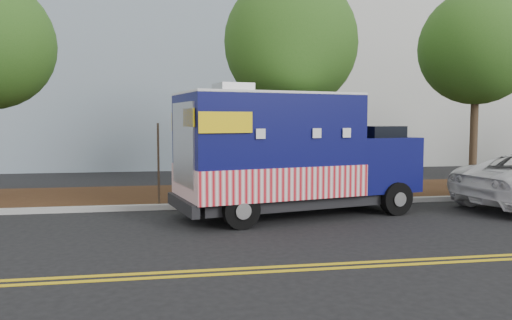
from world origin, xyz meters
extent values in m
plane|color=black|center=(0.00, 0.00, 0.00)|extent=(120.00, 120.00, 0.00)
cube|color=#9E9E99|center=(0.00, 1.40, 0.07)|extent=(120.00, 0.18, 0.15)
cube|color=black|center=(0.00, 3.50, 0.07)|extent=(120.00, 4.00, 0.15)
cube|color=gold|center=(0.00, -4.45, 0.01)|extent=(120.00, 0.10, 0.01)
cube|color=gold|center=(0.00, -4.70, 0.01)|extent=(120.00, 0.10, 0.01)
cylinder|color=#38281C|center=(1.70, 3.25, 1.94)|extent=(0.26, 0.26, 3.87)
sphere|color=#2B5A19|center=(1.70, 3.25, 4.94)|extent=(4.29, 4.29, 4.29)
cylinder|color=#38281C|center=(8.04, 2.94, 1.98)|extent=(0.26, 0.26, 3.96)
sphere|color=#2B5A19|center=(8.04, 2.94, 4.92)|extent=(3.83, 3.83, 3.83)
cube|color=#473828|center=(-2.49, 1.59, 1.20)|extent=(0.06, 0.06, 2.40)
cube|color=black|center=(1.20, 0.09, 0.43)|extent=(6.09, 3.23, 0.29)
cube|color=#0A0D4C|center=(0.29, -0.13, 1.86)|extent=(4.77, 3.30, 2.48)
cube|color=red|center=(0.29, -0.13, 0.98)|extent=(4.83, 3.37, 0.78)
cube|color=white|center=(0.29, -0.13, 3.13)|extent=(4.77, 3.30, 0.06)
cube|color=#B7B7BA|center=(-0.62, -0.34, 3.26)|extent=(0.99, 0.99, 0.23)
cube|color=#0A0D4C|center=(3.31, 0.58, 1.29)|extent=(2.32, 2.59, 1.45)
cube|color=black|center=(3.26, 0.57, 1.99)|extent=(1.46, 2.20, 0.67)
cube|color=black|center=(4.24, 0.79, 0.81)|extent=(0.55, 2.04, 0.31)
cube|color=black|center=(-1.88, -0.63, 0.47)|extent=(0.71, 2.31, 0.29)
cube|color=#B7B7BA|center=(-1.85, -0.62, 1.92)|extent=(0.46, 1.82, 1.97)
cube|color=#B7B7BA|center=(0.31, 1.15, 1.92)|extent=(1.82, 0.46, 1.14)
cube|color=yellow|center=(-0.95, -1.68, 2.43)|extent=(1.21, 0.30, 0.47)
cube|color=yellow|center=(-1.50, 0.72, 2.43)|extent=(1.21, 0.30, 0.47)
cylinder|color=black|center=(3.65, -0.43, 0.43)|extent=(0.91, 0.48, 0.87)
cylinder|color=black|center=(3.18, 1.63, 0.43)|extent=(0.91, 0.48, 0.87)
cylinder|color=black|center=(-0.58, -1.41, 0.43)|extent=(0.91, 0.48, 0.87)
cylinder|color=black|center=(-1.06, 0.65, 0.43)|extent=(0.91, 0.48, 0.87)
camera|label=1|loc=(-2.15, -12.53, 2.49)|focal=35.00mm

